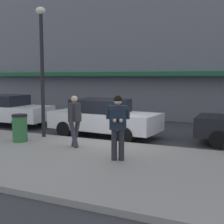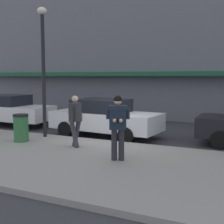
% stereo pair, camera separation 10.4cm
% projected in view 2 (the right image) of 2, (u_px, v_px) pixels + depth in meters
% --- Properties ---
extents(ground_plane, '(80.00, 80.00, 0.00)m').
position_uv_depth(ground_plane, '(111.00, 143.00, 11.60)').
color(ground_plane, '#333338').
extents(sidewalk, '(32.00, 5.30, 0.14)m').
position_uv_depth(sidewalk, '(98.00, 163.00, 8.61)').
color(sidewalk, gray).
rests_on(sidewalk, ground).
extents(curb_paint_line, '(28.00, 0.12, 0.01)m').
position_uv_depth(curb_paint_line, '(136.00, 145.00, 11.21)').
color(curb_paint_line, silver).
rests_on(curb_paint_line, ground).
extents(storefront_facade, '(28.00, 4.70, 11.60)m').
position_uv_depth(storefront_facade, '(190.00, 19.00, 18.11)').
color(storefront_facade, slate).
rests_on(storefront_facade, ground).
extents(parked_sedan_near, '(4.58, 2.09, 1.54)m').
position_uv_depth(parked_sedan_near, '(8.00, 110.00, 15.62)').
color(parked_sedan_near, silver).
rests_on(parked_sedan_near, ground).
extents(parked_sedan_mid, '(4.63, 2.19, 1.54)m').
position_uv_depth(parked_sedan_mid, '(105.00, 118.00, 12.71)').
color(parked_sedan_mid, silver).
rests_on(parked_sedan_mid, ground).
extents(man_texting_on_phone, '(0.61, 0.65, 1.81)m').
position_uv_depth(man_texting_on_phone, '(118.00, 121.00, 8.53)').
color(man_texting_on_phone, '#23232B').
rests_on(man_texting_on_phone, sidewalk).
extents(pedestrian_with_bag, '(0.37, 0.72, 1.70)m').
position_uv_depth(pedestrian_with_bag, '(75.00, 118.00, 10.24)').
color(pedestrian_with_bag, '#33333D').
rests_on(pedestrian_with_bag, sidewalk).
extents(street_lamp_post, '(0.36, 0.36, 4.88)m').
position_uv_depth(street_lamp_post, '(43.00, 58.00, 11.75)').
color(street_lamp_post, black).
rests_on(street_lamp_post, sidewalk).
extents(trash_bin, '(0.55, 0.55, 0.98)m').
position_uv_depth(trash_bin, '(21.00, 128.00, 11.16)').
color(trash_bin, '#2D6638').
rests_on(trash_bin, sidewalk).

